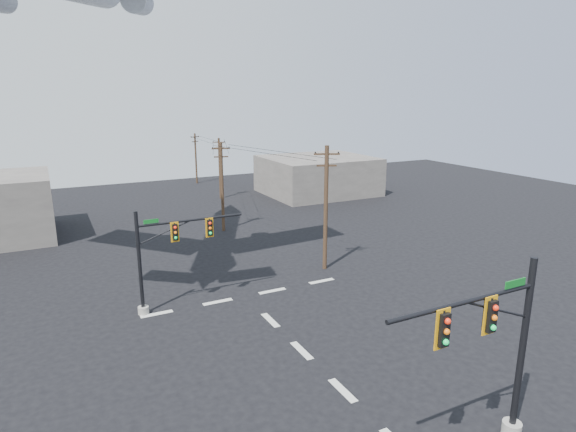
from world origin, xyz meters
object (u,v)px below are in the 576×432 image
utility_pole_a (326,206)px  utility_pole_c (220,167)px  signal_mast_far (164,256)px  utility_pole_d (196,157)px  signal_mast_near (498,354)px  utility_pole_b (222,185)px

utility_pole_a → utility_pole_c: utility_pole_a is taller
signal_mast_far → utility_pole_d: 44.96m
signal_mast_near → utility_pole_a: utility_pole_a is taller
signal_mast_near → utility_pole_c: size_ratio=0.96×
utility_pole_a → utility_pole_b: bearing=128.3°
utility_pole_c → utility_pole_d: (0.38, 12.12, -0.15)m
signal_mast_near → utility_pole_d: size_ratio=1.00×
utility_pole_c → utility_pole_d: 12.12m
signal_mast_near → utility_pole_b: 33.73m
utility_pole_b → utility_pole_d: (5.19, 26.85, -0.65)m
utility_pole_a → signal_mast_near: bearing=-78.6°
utility_pole_d → utility_pole_c: bearing=-115.7°
utility_pole_a → utility_pole_b: size_ratio=1.10×
utility_pole_c → utility_pole_d: bearing=111.9°
signal_mast_far → utility_pole_b: bearing=59.2°
utility_pole_a → utility_pole_c: bearing=111.6°
signal_mast_far → utility_pole_c: 33.57m
utility_pole_a → utility_pole_b: 14.34m
signal_mast_near → utility_pole_c: (5.90, 48.44, 0.07)m
signal_mast_near → utility_pole_d: bearing=84.1°
signal_mast_far → utility_pole_a: size_ratio=0.73×
signal_mast_near → utility_pole_d: (6.27, 60.56, -0.08)m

